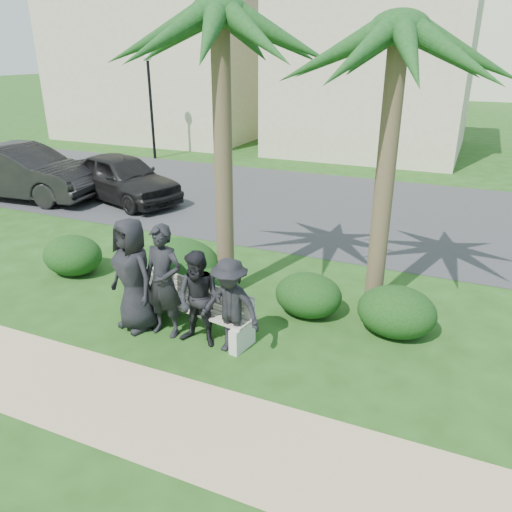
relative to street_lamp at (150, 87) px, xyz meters
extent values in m
plane|color=#1E4313|center=(9.00, -12.00, -2.94)|extent=(160.00, 160.00, 0.00)
cube|color=tan|center=(9.00, -13.80, -2.94)|extent=(30.00, 1.60, 0.01)
cube|color=#2D2D30|center=(9.00, -4.00, -2.94)|extent=(160.00, 8.00, 0.01)
cube|color=#BEB48E|center=(-3.00, 6.00, 0.56)|extent=(10.00, 8.00, 7.00)
cube|color=#BEB48E|center=(8.00, 6.00, 0.56)|extent=(8.00, 8.00, 7.00)
cylinder|color=black|center=(0.00, 0.00, -0.94)|extent=(0.12, 0.12, 4.00)
sphere|color=white|center=(0.00, 0.00, 1.16)|extent=(0.36, 0.36, 0.36)
cube|color=gray|center=(8.75, -11.80, -2.52)|extent=(2.30, 0.89, 0.04)
cube|color=gray|center=(8.75, -11.57, -2.29)|extent=(2.22, 0.42, 0.26)
cube|color=beige|center=(7.70, -11.80, -2.74)|extent=(0.24, 0.53, 0.41)
cube|color=beige|center=(9.80, -11.80, -2.74)|extent=(0.24, 0.53, 0.41)
imported|color=black|center=(7.89, -12.08, -1.99)|extent=(1.08, 0.87, 1.92)
imported|color=black|center=(8.45, -12.05, -2.01)|extent=(0.68, 0.45, 1.87)
imported|color=black|center=(9.13, -12.12, -2.16)|extent=(0.76, 0.60, 1.56)
imported|color=black|center=(9.64, -12.10, -2.18)|extent=(1.02, 0.63, 1.53)
ellipsoid|color=black|center=(5.34, -10.77, -2.53)|extent=(1.27, 1.05, 0.83)
ellipsoid|color=black|center=(7.83, -10.62, -2.40)|extent=(1.65, 1.37, 1.08)
ellipsoid|color=black|center=(8.27, -10.84, -2.56)|extent=(1.17, 0.97, 0.76)
ellipsoid|color=black|center=(10.37, -10.50, -2.56)|extent=(1.18, 0.97, 0.77)
ellipsoid|color=black|center=(11.89, -10.54, -2.53)|extent=(1.27, 1.05, 0.83)
cylinder|color=brown|center=(8.68, -10.34, -0.50)|extent=(0.32, 0.32, 4.88)
cylinder|color=brown|center=(11.36, -9.70, -0.63)|extent=(0.32, 0.32, 4.63)
imported|color=black|center=(2.90, -5.91, -2.22)|extent=(4.57, 2.91, 1.45)
imported|color=black|center=(-0.13, -6.91, -2.12)|extent=(5.13, 2.16, 1.65)
camera|label=1|loc=(12.66, -18.00, 1.37)|focal=35.00mm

